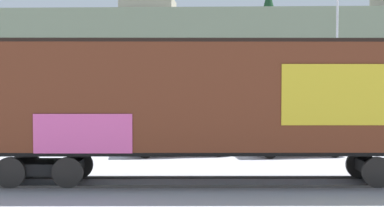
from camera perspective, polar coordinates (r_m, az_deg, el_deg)
ground_plane at (r=15.09m, az=2.46°, el=-9.08°), size 260.00×260.00×0.00m
track at (r=15.06m, az=1.51°, el=-8.94°), size 60.02×4.05×0.08m
freight_car at (r=14.80m, az=3.51°, el=0.91°), size 17.42×3.62×4.48m
flagpole at (r=27.29m, az=16.87°, el=8.40°), size 0.57×1.61×9.03m
hillside at (r=71.83m, az=1.97°, el=4.68°), size 158.28×37.59×16.51m
parked_car_silver at (r=21.14m, az=-1.64°, el=-3.35°), size 4.83×2.55×1.83m
parked_car_white at (r=21.43m, az=12.22°, el=-3.49°), size 4.38×2.38×1.62m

